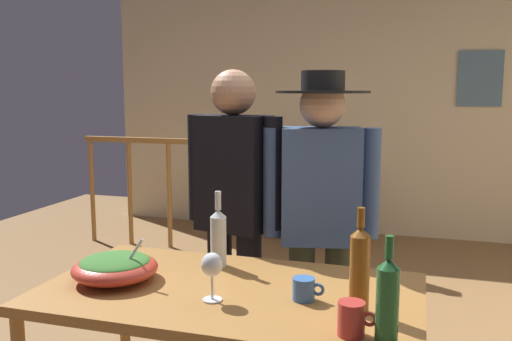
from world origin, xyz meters
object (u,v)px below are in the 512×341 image
object	(u,v)px
tv_console	(311,211)
wine_glass	(212,267)
mug_red	(352,319)
mug_blue	(304,289)
stair_railing	(253,184)
framed_picture	(480,79)
flat_screen_tv	(311,163)
serving_table	(230,306)
salad_bowl	(115,267)
wine_bottle_amber	(360,269)
person_standing_left	(234,203)
wine_bottle_green	(387,299)
person_standing_right	(321,207)
wine_bottle_clear	(218,236)

from	to	relation	value
tv_console	wine_glass	size ratio (longest dim) A/B	5.00
mug_red	mug_blue	bearing A→B (deg)	129.83
stair_railing	tv_console	size ratio (longest dim) A/B	2.99
framed_picture	flat_screen_tv	xyz separation A→B (m)	(-1.62, -0.32, -0.86)
wine_glass	serving_table	bearing A→B (deg)	81.75
salad_bowl	mug_red	xyz separation A→B (m)	(0.97, -0.22, -0.00)
wine_bottle_amber	mug_blue	size ratio (longest dim) A/B	3.12
tv_console	person_standing_left	distance (m)	3.07
wine_bottle_amber	mug_blue	world-z (taller)	wine_bottle_amber
wine_bottle_green	person_standing_right	xyz separation A→B (m)	(-0.38, 0.99, 0.05)
wine_glass	salad_bowl	bearing A→B (deg)	169.62
person_standing_left	framed_picture	bearing A→B (deg)	-101.47
person_standing_right	flat_screen_tv	bearing A→B (deg)	-90.11
stair_railing	person_standing_right	world-z (taller)	person_standing_right
wine_glass	wine_bottle_clear	world-z (taller)	wine_bottle_clear
wine_glass	wine_bottle_clear	bearing A→B (deg)	107.41
mug_blue	mug_red	world-z (taller)	mug_red
serving_table	person_standing_right	size ratio (longest dim) A/B	0.89
stair_railing	wine_bottle_amber	bearing A→B (deg)	-66.26
flat_screen_tv	wine_bottle_amber	size ratio (longest dim) A/B	1.58
wine_bottle_clear	wine_glass	bearing A→B (deg)	-72.59
mug_blue	person_standing_left	xyz separation A→B (m)	(-0.53, 0.73, 0.14)
flat_screen_tv	mug_blue	world-z (taller)	flat_screen_tv
mug_blue	mug_red	xyz separation A→B (m)	(0.20, -0.24, 0.01)
wine_glass	person_standing_left	world-z (taller)	person_standing_left
wine_bottle_clear	person_standing_left	bearing A→B (deg)	100.90
flat_screen_tv	wine_glass	world-z (taller)	wine_glass
serving_table	mug_red	bearing A→B (deg)	-28.65
framed_picture	serving_table	bearing A→B (deg)	-106.94
tv_console	salad_bowl	xyz separation A→B (m)	(-0.06, -3.74, 0.57)
serving_table	person_standing_right	bearing A→B (deg)	72.11
stair_railing	mug_red	size ratio (longest dim) A/B	21.97
framed_picture	stair_railing	distance (m)	2.49
mug_blue	flat_screen_tv	bearing A→B (deg)	100.87
stair_railing	wine_bottle_clear	bearing A→B (deg)	-75.91
wine_bottle_green	mug_blue	bearing A→B (deg)	139.72
salad_bowl	wine_bottle_green	distance (m)	1.11
salad_bowl	person_standing_left	bearing A→B (deg)	72.04
wine_bottle_clear	mug_red	xyz separation A→B (m)	(0.64, -0.52, -0.08)
tv_console	serving_table	world-z (taller)	serving_table
person_standing_left	person_standing_right	bearing A→B (deg)	-167.79
wine_glass	stair_railing	bearing A→B (deg)	104.51
tv_console	wine_bottle_green	distance (m)	4.16
stair_railing	serving_table	bearing A→B (deg)	-74.48
flat_screen_tv	mug_red	size ratio (longest dim) A/B	4.77
tv_console	person_standing_left	size ratio (longest dim) A/B	0.55
person_standing_left	flat_screen_tv	bearing A→B (deg)	-74.27
tv_console	wine_bottle_amber	xyz separation A→B (m)	(0.91, -3.78, 0.67)
tv_console	mug_red	xyz separation A→B (m)	(0.91, -3.96, 0.57)
tv_console	wine_glass	bearing A→B (deg)	-84.20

